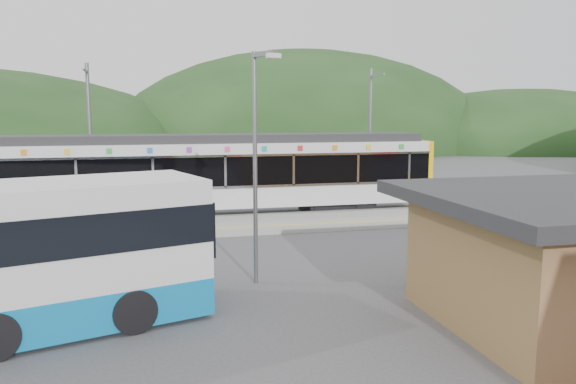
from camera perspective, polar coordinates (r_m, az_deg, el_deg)
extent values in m
plane|color=#4C4C4F|center=(20.23, -1.31, -5.41)|extent=(120.00, 120.00, 0.00)
ellipsoid|color=#1E3D19|center=(76.10, 1.82, 4.46)|extent=(52.00, 39.00, 26.00)
ellipsoid|color=#1E3D19|center=(83.43, 22.62, 4.16)|extent=(44.00, 33.00, 16.00)
cube|color=#9E9E99|center=(23.36, -3.03, -3.22)|extent=(26.00, 3.20, 0.30)
cube|color=yellow|center=(22.08, -2.42, -3.46)|extent=(26.00, 0.10, 0.01)
cube|color=black|center=(25.85, -21.20, -2.33)|extent=(3.20, 2.20, 0.56)
cube|color=black|center=(26.98, 4.94, -1.39)|extent=(3.20, 2.20, 0.56)
cube|color=silver|center=(25.62, -7.87, -0.27)|extent=(20.00, 2.90, 0.92)
cube|color=black|center=(25.47, -7.92, 2.37)|extent=(20.00, 2.96, 1.45)
cube|color=silver|center=(24.07, -7.53, 0.43)|extent=(20.00, 0.05, 0.10)
cube|color=silver|center=(23.93, -7.59, 3.64)|extent=(20.00, 0.05, 0.10)
cube|color=silver|center=(25.40, -7.96, 4.50)|extent=(20.00, 2.90, 0.45)
cube|color=#2D2D30|center=(25.38, -7.98, 5.42)|extent=(19.40, 2.50, 0.36)
cube|color=yellow|center=(28.35, 12.91, 2.15)|extent=(0.24, 2.92, 3.00)
cube|color=silver|center=(24.05, -20.71, 1.60)|extent=(0.10, 0.05, 1.35)
cube|color=silver|center=(23.86, -13.54, 1.85)|extent=(0.10, 0.05, 1.35)
cube|color=silver|center=(24.05, -6.38, 2.07)|extent=(0.10, 0.05, 1.35)
cube|color=silver|center=(24.60, 0.58, 2.25)|extent=(0.10, 0.05, 1.35)
cube|color=silver|center=(25.50, 7.13, 2.39)|extent=(0.10, 0.05, 1.35)
cube|color=silver|center=(26.48, 12.20, 2.48)|extent=(0.10, 0.05, 1.35)
cube|color=orange|center=(24.29, -25.28, 3.67)|extent=(0.22, 0.04, 0.22)
cube|color=yellow|center=(24.02, -21.53, 3.84)|extent=(0.22, 0.04, 0.22)
cube|color=green|center=(23.85, -17.72, 3.99)|extent=(0.22, 0.04, 0.22)
cube|color=blue|center=(23.79, -13.86, 4.13)|extent=(0.22, 0.04, 0.22)
cube|color=purple|center=(23.84, -10.00, 4.25)|extent=(0.22, 0.04, 0.22)
cube|color=#E54C8C|center=(23.99, -6.18, 4.35)|extent=(0.22, 0.04, 0.22)
cube|color=#19A5A5|center=(24.25, -2.42, 4.42)|extent=(0.22, 0.04, 0.22)
cube|color=red|center=(24.61, 1.25, 4.48)|extent=(0.22, 0.04, 0.22)
cube|color=orange|center=(25.06, 4.80, 4.52)|extent=(0.22, 0.04, 0.22)
cube|color=yellow|center=(25.61, 8.21, 4.54)|extent=(0.22, 0.04, 0.22)
cube|color=green|center=(26.25, 11.47, 4.54)|extent=(0.22, 0.04, 0.22)
cylinder|color=slate|center=(28.00, -19.45, 5.11)|extent=(0.18, 0.18, 7.00)
cube|color=slate|center=(27.25, -19.92, 11.55)|extent=(0.08, 1.80, 0.08)
cylinder|color=slate|center=(30.02, 8.32, 5.64)|extent=(0.18, 0.18, 7.00)
cube|color=slate|center=(29.31, 9.04, 11.64)|extent=(0.08, 1.80, 0.08)
cylinder|color=black|center=(13.87, -16.78, -10.01)|extent=(1.76, 2.96, 0.97)
cylinder|color=slate|center=(15.27, -3.36, 2.22)|extent=(0.12, 0.12, 6.31)
cube|color=slate|center=(14.80, -3.13, 13.87)|extent=(0.48, 1.03, 0.12)
cube|color=silver|center=(14.33, -2.77, 13.73)|extent=(0.39, 0.29, 0.12)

